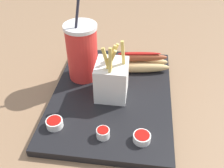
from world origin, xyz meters
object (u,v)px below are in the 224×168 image
object	(u,v)px
fries_basket	(113,79)
hot_dog_1	(139,63)
soda_cup	(82,52)
ketchup_cup_1	(101,133)
ketchup_cup_2	(54,123)
ketchup_cup_3	(142,137)

from	to	relation	value
fries_basket	hot_dog_1	distance (m)	0.14
soda_cup	ketchup_cup_1	xyz separation A→B (m)	(0.22, 0.09, -0.07)
fries_basket	ketchup_cup_2	world-z (taller)	fries_basket
soda_cup	hot_dog_1	xyz separation A→B (m)	(-0.05, 0.16, -0.06)
ketchup_cup_1	hot_dog_1	bearing A→B (deg)	165.63
hot_dog_1	ketchup_cup_2	xyz separation A→B (m)	(0.26, -0.18, -0.01)
ketchup_cup_1	ketchup_cup_2	xyz separation A→B (m)	(-0.02, -0.11, -0.00)
fries_basket	soda_cup	bearing A→B (deg)	-127.43
soda_cup	ketchup_cup_1	size ratio (longest dim) A/B	8.77
ketchup_cup_1	ketchup_cup_3	distance (m)	0.09
ketchup_cup_1	ketchup_cup_2	world-z (taller)	ketchup_cup_1
fries_basket	hot_dog_1	world-z (taller)	fries_basket
fries_basket	ketchup_cup_2	xyz separation A→B (m)	(0.13, -0.12, -0.04)
hot_dog_1	ketchup_cup_3	world-z (taller)	hot_dog_1
soda_cup	fries_basket	bearing A→B (deg)	52.57
ketchup_cup_1	ketchup_cup_3	size ratio (longest dim) A/B	0.77
soda_cup	ketchup_cup_3	distance (m)	0.29
fries_basket	ketchup_cup_2	size ratio (longest dim) A/B	4.13
soda_cup	fries_basket	xyz separation A→B (m)	(0.07, 0.09, -0.03)
soda_cup	ketchup_cup_1	world-z (taller)	soda_cup
ketchup_cup_2	ketchup_cup_3	world-z (taller)	ketchup_cup_2
ketchup_cup_2	ketchup_cup_1	bearing A→B (deg)	81.98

